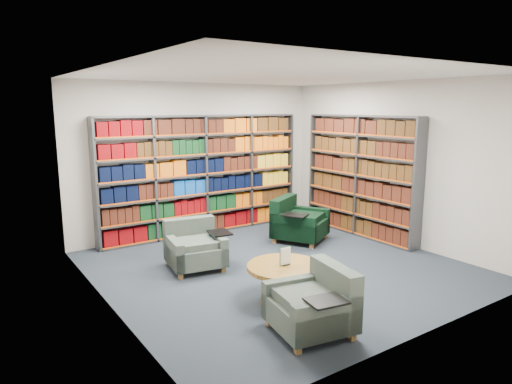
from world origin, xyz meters
TOP-DOWN VIEW (x-y plane):
  - room_shell at (0.00, 0.00)m, footprint 5.02×5.02m
  - bookshelf_back at (0.00, 2.34)m, footprint 4.00×0.28m
  - bookshelf_right at (2.34, 0.60)m, footprint 0.28×2.50m
  - chair_teal_left at (-1.04, 0.72)m, footprint 0.98×0.89m
  - chair_green_right at (1.10, 0.95)m, footprint 1.14×1.14m
  - chair_teal_front at (-0.87, -1.82)m, footprint 0.91×0.99m
  - coffee_table at (-0.64, -0.99)m, footprint 0.95×0.95m

SIDE VIEW (x-z plane):
  - chair_teal_left at x=-1.04m, z-range -0.07..0.64m
  - chair_teal_front at x=-0.87m, z-range -0.07..0.64m
  - chair_green_right at x=1.10m, z-range -0.07..0.69m
  - coffee_table at x=-0.64m, z-range 0.02..0.69m
  - bookshelf_back at x=0.00m, z-range 0.00..2.20m
  - bookshelf_right at x=2.34m, z-range 0.00..2.20m
  - room_shell at x=0.00m, z-range -0.01..2.81m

